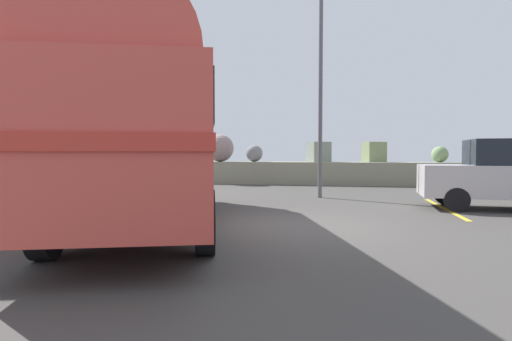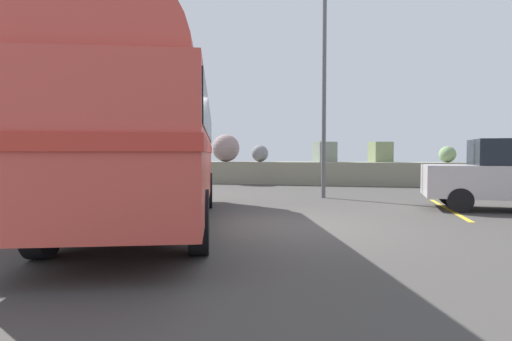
{
  "view_description": "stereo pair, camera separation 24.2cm",
  "coord_description": "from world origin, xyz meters",
  "px_view_note": "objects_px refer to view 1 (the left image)",
  "views": [
    {
      "loc": [
        0.95,
        -8.23,
        1.5
      ],
      "look_at": [
        -0.88,
        0.94,
        1.12
      ],
      "focal_mm": 28.51,
      "sensor_mm": 36.0,
      "label": 1
    },
    {
      "loc": [
        1.19,
        -8.18,
        1.5
      ],
      "look_at": [
        -0.88,
        0.94,
        1.12
      ],
      "focal_mm": 28.51,
      "sensor_mm": 36.0,
      "label": 2
    }
  ],
  "objects_px": {
    "parked_car_nearest": "(506,174)",
    "vintage_coach": "(151,127)",
    "lamp_post": "(322,74)",
    "second_coach": "(15,133)"
  },
  "relations": [
    {
      "from": "vintage_coach",
      "to": "lamp_post",
      "type": "relative_size",
      "value": 1.19
    },
    {
      "from": "vintage_coach",
      "to": "parked_car_nearest",
      "type": "bearing_deg",
      "value": 7.76
    },
    {
      "from": "second_coach",
      "to": "parked_car_nearest",
      "type": "xyz_separation_m",
      "value": [
        12.8,
        2.42,
        -1.08
      ]
    },
    {
      "from": "second_coach",
      "to": "parked_car_nearest",
      "type": "distance_m",
      "value": 13.07
    },
    {
      "from": "parked_car_nearest",
      "to": "vintage_coach",
      "type": "bearing_deg",
      "value": 120.03
    },
    {
      "from": "vintage_coach",
      "to": "parked_car_nearest",
      "type": "distance_m",
      "value": 9.13
    },
    {
      "from": "second_coach",
      "to": "lamp_post",
      "type": "height_order",
      "value": "lamp_post"
    },
    {
      "from": "vintage_coach",
      "to": "parked_car_nearest",
      "type": "xyz_separation_m",
      "value": [
        8.14,
        4.0,
        -1.08
      ]
    },
    {
      "from": "lamp_post",
      "to": "parked_car_nearest",
      "type": "bearing_deg",
      "value": -22.08
    },
    {
      "from": "vintage_coach",
      "to": "second_coach",
      "type": "distance_m",
      "value": 4.93
    }
  ]
}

